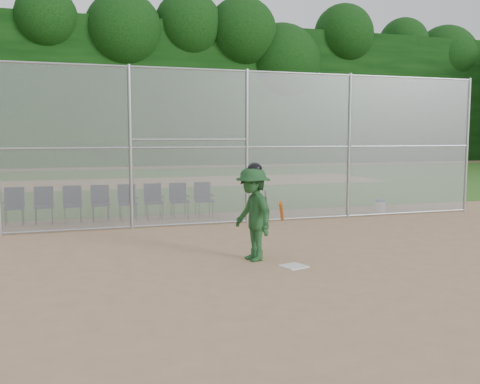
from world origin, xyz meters
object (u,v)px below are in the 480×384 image
object	(u,v)px
water_cooler	(380,206)
batter_at_plate	(253,213)
home_plate	(294,266)
chair_0	(14,207)

from	to	relation	value
water_cooler	batter_at_plate	bearing A→B (deg)	-140.63
batter_at_plate	water_cooler	world-z (taller)	batter_at_plate
water_cooler	home_plate	bearing A→B (deg)	-133.94
home_plate	chair_0	xyz separation A→B (m)	(-5.07, 6.27, 0.47)
home_plate	chair_0	distance (m)	8.07
batter_at_plate	chair_0	bearing A→B (deg)	129.29
batter_at_plate	chair_0	xyz separation A→B (m)	(-4.56, 5.57, -0.39)
batter_at_plate	water_cooler	size ratio (longest dim) A/B	4.71
home_plate	batter_at_plate	world-z (taller)	batter_at_plate
batter_at_plate	chair_0	distance (m)	7.20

